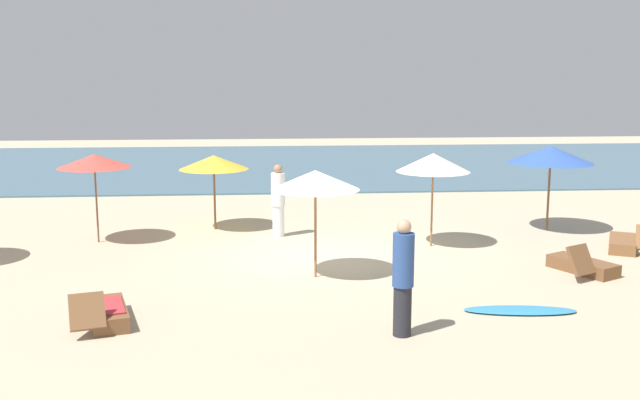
{
  "coord_description": "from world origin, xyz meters",
  "views": [
    {
      "loc": [
        -1.18,
        -16.32,
        4.34
      ],
      "look_at": [
        0.19,
        1.67,
        1.1
      ],
      "focal_mm": 40.88,
      "sensor_mm": 36.0,
      "label": 1
    }
  ],
  "objects_px": {
    "umbrella_4": "(551,155)",
    "umbrella_0": "(94,161)",
    "surfboard": "(520,310)",
    "lounger_0": "(582,265)",
    "umbrella_1": "(214,162)",
    "lounger_3": "(106,313)",
    "umbrella_2": "(315,180)",
    "lounger_4": "(625,243)",
    "umbrella_6": "(433,163)",
    "person_1": "(403,277)",
    "person_0": "(278,200)"
  },
  "relations": [
    {
      "from": "umbrella_2",
      "to": "umbrella_4",
      "type": "height_order",
      "value": "umbrella_4"
    },
    {
      "from": "lounger_0",
      "to": "person_1",
      "type": "height_order",
      "value": "person_1"
    },
    {
      "from": "lounger_3",
      "to": "person_0",
      "type": "height_order",
      "value": "person_0"
    },
    {
      "from": "person_1",
      "to": "surfboard",
      "type": "distance_m",
      "value": 2.74
    },
    {
      "from": "umbrella_1",
      "to": "lounger_0",
      "type": "xyz_separation_m",
      "value": [
        8.2,
        -5.03,
        -1.68
      ]
    },
    {
      "from": "umbrella_6",
      "to": "person_0",
      "type": "xyz_separation_m",
      "value": [
        -3.77,
        1.39,
        -1.13
      ]
    },
    {
      "from": "umbrella_4",
      "to": "lounger_3",
      "type": "height_order",
      "value": "umbrella_4"
    },
    {
      "from": "surfboard",
      "to": "lounger_4",
      "type": "bearing_deg",
      "value": 46.22
    },
    {
      "from": "umbrella_1",
      "to": "umbrella_6",
      "type": "relative_size",
      "value": 0.88
    },
    {
      "from": "umbrella_2",
      "to": "umbrella_0",
      "type": "bearing_deg",
      "value": 146.01
    },
    {
      "from": "lounger_3",
      "to": "surfboard",
      "type": "relative_size",
      "value": 0.86
    },
    {
      "from": "lounger_4",
      "to": "lounger_3",
      "type": "bearing_deg",
      "value": -159.36
    },
    {
      "from": "umbrella_6",
      "to": "lounger_3",
      "type": "height_order",
      "value": "umbrella_6"
    },
    {
      "from": "umbrella_1",
      "to": "surfboard",
      "type": "distance_m",
      "value": 9.72
    },
    {
      "from": "person_0",
      "to": "person_1",
      "type": "bearing_deg",
      "value": -75.79
    },
    {
      "from": "umbrella_0",
      "to": "umbrella_4",
      "type": "distance_m",
      "value": 11.94
    },
    {
      "from": "surfboard",
      "to": "lounger_0",
      "type": "bearing_deg",
      "value": 47.33
    },
    {
      "from": "lounger_0",
      "to": "person_1",
      "type": "xyz_separation_m",
      "value": [
        -4.59,
        -3.41,
        0.83
      ]
    },
    {
      "from": "umbrella_0",
      "to": "person_1",
      "type": "distance_m",
      "value": 9.7
    },
    {
      "from": "umbrella_0",
      "to": "umbrella_6",
      "type": "distance_m",
      "value": 8.43
    },
    {
      "from": "lounger_3",
      "to": "person_1",
      "type": "bearing_deg",
      "value": -11.08
    },
    {
      "from": "lounger_3",
      "to": "person_1",
      "type": "distance_m",
      "value": 5.17
    },
    {
      "from": "lounger_4",
      "to": "umbrella_2",
      "type": "bearing_deg",
      "value": -167.08
    },
    {
      "from": "umbrella_2",
      "to": "umbrella_1",
      "type": "bearing_deg",
      "value": 116.38
    },
    {
      "from": "umbrella_1",
      "to": "lounger_3",
      "type": "bearing_deg",
      "value": -100.57
    },
    {
      "from": "umbrella_0",
      "to": "lounger_0",
      "type": "bearing_deg",
      "value": -18.53
    },
    {
      "from": "lounger_3",
      "to": "umbrella_1",
      "type": "bearing_deg",
      "value": 79.43
    },
    {
      "from": "lounger_0",
      "to": "lounger_3",
      "type": "relative_size",
      "value": 0.96
    },
    {
      "from": "lounger_0",
      "to": "person_1",
      "type": "bearing_deg",
      "value": -143.38
    },
    {
      "from": "umbrella_0",
      "to": "umbrella_2",
      "type": "bearing_deg",
      "value": -33.99
    },
    {
      "from": "umbrella_0",
      "to": "lounger_3",
      "type": "relative_size",
      "value": 1.27
    },
    {
      "from": "umbrella_2",
      "to": "lounger_4",
      "type": "bearing_deg",
      "value": 12.92
    },
    {
      "from": "umbrella_1",
      "to": "surfboard",
      "type": "relative_size",
      "value": 0.99
    },
    {
      "from": "umbrella_0",
      "to": "person_1",
      "type": "bearing_deg",
      "value": -47.69
    },
    {
      "from": "umbrella_2",
      "to": "lounger_0",
      "type": "relative_size",
      "value": 1.33
    },
    {
      "from": "umbrella_1",
      "to": "umbrella_4",
      "type": "height_order",
      "value": "umbrella_4"
    },
    {
      "from": "umbrella_4",
      "to": "umbrella_0",
      "type": "bearing_deg",
      "value": -177.77
    },
    {
      "from": "lounger_4",
      "to": "surfboard",
      "type": "height_order",
      "value": "lounger_4"
    },
    {
      "from": "umbrella_2",
      "to": "person_1",
      "type": "relative_size",
      "value": 1.17
    },
    {
      "from": "umbrella_0",
      "to": "person_0",
      "type": "bearing_deg",
      "value": 4.26
    },
    {
      "from": "lounger_0",
      "to": "umbrella_1",
      "type": "bearing_deg",
      "value": 148.49
    },
    {
      "from": "umbrella_4",
      "to": "surfboard",
      "type": "relative_size",
      "value": 1.11
    },
    {
      "from": "umbrella_1",
      "to": "surfboard",
      "type": "bearing_deg",
      "value": -51.29
    },
    {
      "from": "person_0",
      "to": "umbrella_6",
      "type": "bearing_deg",
      "value": -20.17
    },
    {
      "from": "umbrella_2",
      "to": "person_1",
      "type": "bearing_deg",
      "value": -71.54
    },
    {
      "from": "lounger_4",
      "to": "person_0",
      "type": "xyz_separation_m",
      "value": [
        -8.4,
        2.15,
        0.79
      ]
    },
    {
      "from": "person_1",
      "to": "surfboard",
      "type": "bearing_deg",
      "value": 22.8
    },
    {
      "from": "lounger_4",
      "to": "person_1",
      "type": "bearing_deg",
      "value": -140.74
    },
    {
      "from": "umbrella_1",
      "to": "person_1",
      "type": "bearing_deg",
      "value": -66.84
    },
    {
      "from": "lounger_3",
      "to": "surfboard",
      "type": "distance_m",
      "value": 7.37
    }
  ]
}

